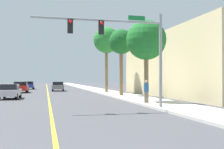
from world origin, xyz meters
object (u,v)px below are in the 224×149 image
palm_mid (121,43)px  car_red (21,87)px  palm_near (146,41)px  car_silver (10,91)px  palm_far (107,41)px  car_gray (58,86)px  traffic_signal_mast (124,40)px  car_blue (29,85)px  pedestrian (146,92)px

palm_mid → car_red: (-11.54, 11.94, -5.14)m
palm_near → car_red: 23.61m
palm_near → car_silver: 14.21m
car_red → palm_far: bearing=-17.0°
palm_near → palm_far: bearing=88.9°
car_red → car_gray: bearing=40.4°
palm_far → car_red: 13.85m
palm_near → palm_mid: (0.18, 8.32, 0.87)m
traffic_signal_mast → palm_far: (3.51, 21.29, 2.89)m
palm_far → car_blue: palm_far is taller
palm_far → car_red: bearing=162.8°
palm_near → car_gray: palm_near is taller
traffic_signal_mast → car_silver: traffic_signal_mast is taller
car_gray → car_silver: bearing=-104.5°
car_blue → car_red: size_ratio=0.92×
palm_mid → car_blue: (-11.14, 25.64, -5.15)m
palm_mid → car_silver: bearing=-175.8°
palm_near → palm_far: palm_far is taller
palm_near → palm_far: size_ratio=0.73×
palm_mid → car_blue: size_ratio=1.88×
car_silver → car_red: car_red is taller
car_gray → palm_near: bearing=-73.9°
traffic_signal_mast → car_red: size_ratio=1.94×
palm_mid → car_silver: 12.62m
palm_mid → palm_far: 8.43m
traffic_signal_mast → car_red: 26.46m
car_gray → pedestrian: (5.46, -26.19, 0.23)m
car_gray → car_red: (-5.39, -4.56, 0.02)m
traffic_signal_mast → car_gray: traffic_signal_mast is taller
traffic_signal_mast → palm_far: bearing=80.7°
palm_near → pedestrian: palm_near is taller
pedestrian → car_blue: bearing=-134.2°
traffic_signal_mast → palm_near: size_ratio=1.24×
traffic_signal_mast → car_blue: traffic_signal_mast is taller
palm_mid → car_blue: bearing=113.5°
palm_far → car_red: size_ratio=2.15×
palm_near → traffic_signal_mast: bearing=-124.5°
palm_mid → palm_near: bearing=-91.2°
car_silver → car_red: (-0.07, 12.78, 0.05)m
palm_mid → car_gray: palm_mid is taller
traffic_signal_mast → car_blue: (-7.77, 38.61, -3.63)m
car_blue → palm_mid: bearing=-65.5°
traffic_signal_mast → palm_mid: (3.37, 12.97, 1.53)m
car_red → car_silver: bearing=-89.5°
palm_far → car_gray: palm_far is taller
palm_mid → palm_far: palm_far is taller
palm_far → pedestrian: palm_far is taller
car_blue → pedestrian: 36.85m
palm_far → pedestrian: (-0.83, -18.02, -6.29)m
palm_mid → car_blue: 28.42m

